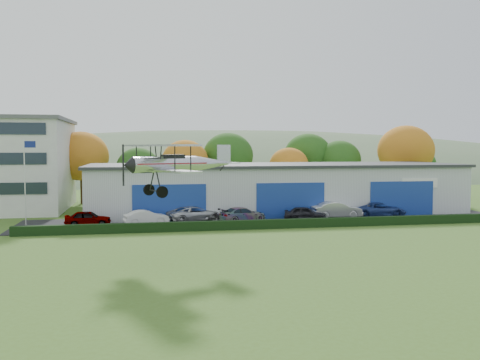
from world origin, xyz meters
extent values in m
plane|color=#41601E|center=(0.00, 0.00, 0.00)|extent=(300.00, 300.00, 0.00)
cube|color=black|center=(3.00, 21.00, 0.03)|extent=(48.00, 9.00, 0.05)
cube|color=black|center=(3.00, 16.20, 0.40)|extent=(46.00, 0.60, 0.80)
cube|color=#B2B7BC|center=(5.00, 28.00, 2.50)|extent=(40.00, 12.00, 5.00)
cube|color=#2D3033|center=(5.00, 28.00, 5.15)|extent=(40.60, 12.60, 0.30)
cube|color=navy|center=(-7.00, 21.95, 1.80)|extent=(7.00, 0.12, 3.60)
cube|color=navy|center=(5.00, 21.95, 1.80)|extent=(7.00, 0.12, 3.60)
cube|color=navy|center=(17.00, 21.95, 1.80)|extent=(7.00, 0.12, 3.60)
cylinder|color=silver|center=(-20.00, 22.00, 4.00)|extent=(0.10, 0.10, 8.00)
cube|color=navy|center=(-19.50, 22.00, 7.40)|extent=(1.00, 0.04, 0.60)
cylinder|color=#3D2614|center=(-17.00, 40.00, 1.57)|extent=(0.36, 0.36, 3.15)
ellipsoid|color=#B17215|center=(-17.00, 40.00, 6.03)|extent=(6.84, 6.84, 6.16)
cylinder|color=#3D2614|center=(-10.00, 38.00, 1.22)|extent=(0.36, 0.36, 2.45)
ellipsoid|color=#1E4C14|center=(-10.00, 38.00, 4.69)|extent=(5.32, 5.32, 4.79)
cylinder|color=#3D2614|center=(-4.00, 40.00, 1.40)|extent=(0.36, 0.36, 2.80)
ellipsoid|color=#B17215|center=(-4.00, 40.00, 5.36)|extent=(6.08, 6.08, 5.47)
cylinder|color=#3D2614|center=(2.00, 42.00, 1.57)|extent=(0.36, 0.36, 3.15)
ellipsoid|color=#1E4C14|center=(2.00, 42.00, 6.03)|extent=(6.84, 6.84, 6.16)
cylinder|color=#3D2614|center=(10.00, 40.00, 1.22)|extent=(0.36, 0.36, 2.45)
ellipsoid|color=#B17215|center=(10.00, 40.00, 4.69)|extent=(5.32, 5.32, 4.79)
cylinder|color=#3D2614|center=(18.00, 42.00, 1.40)|extent=(0.36, 0.36, 2.80)
ellipsoid|color=#1E4C14|center=(18.00, 42.00, 5.36)|extent=(6.08, 6.08, 5.47)
cylinder|color=#3D2614|center=(26.00, 38.00, 1.75)|extent=(0.36, 0.36, 3.50)
ellipsoid|color=#B17215|center=(26.00, 38.00, 6.70)|extent=(7.60, 7.60, 6.84)
cylinder|color=#3D2614|center=(30.00, 42.00, 1.22)|extent=(0.36, 0.36, 2.45)
ellipsoid|color=#1E4C14|center=(30.00, 42.00, 4.69)|extent=(5.32, 5.32, 4.79)
cylinder|color=#3D2614|center=(-24.00, 44.00, 1.05)|extent=(0.36, 0.36, 2.10)
ellipsoid|color=#B17215|center=(-24.00, 44.00, 4.02)|extent=(4.56, 4.56, 4.10)
cylinder|color=#3D2614|center=(14.00, 44.00, 1.57)|extent=(0.36, 0.36, 3.15)
ellipsoid|color=#1E4C14|center=(14.00, 44.00, 6.03)|extent=(6.84, 6.84, 6.16)
ellipsoid|color=#4C6642|center=(20.00, 140.00, -15.40)|extent=(320.00, 196.00, 56.00)
ellipsoid|color=#4C6642|center=(90.00, 140.00, -9.90)|extent=(240.00, 126.00, 36.00)
imported|color=gray|center=(-14.40, 20.54, 0.74)|extent=(4.06, 1.68, 1.38)
imported|color=silver|center=(-9.21, 20.31, 0.72)|extent=(4.26, 2.29, 1.33)
imported|color=silver|center=(-4.65, 21.61, 0.78)|extent=(5.75, 4.07, 1.46)
imported|color=gray|center=(-0.11, 20.76, 0.72)|extent=(4.96, 3.15, 1.34)
imported|color=black|center=(5.89, 20.01, 0.74)|extent=(4.37, 2.85, 1.38)
imported|color=silver|center=(9.54, 21.27, 0.89)|extent=(5.14, 1.98, 1.67)
imported|color=navy|center=(14.37, 21.52, 0.77)|extent=(5.58, 3.42, 1.45)
cylinder|color=silver|center=(-8.15, 4.93, 6.06)|extent=(4.34, 2.54, 1.01)
cone|color=silver|center=(-5.02, 6.20, 6.06)|extent=(2.68, 1.87, 1.01)
cone|color=black|center=(-10.40, 4.03, 6.06)|extent=(0.90, 1.15, 1.01)
cube|color=#A40F13|center=(-7.84, 5.06, 6.12)|extent=(4.77, 2.73, 0.07)
cube|color=black|center=(-7.63, 5.14, 6.54)|extent=(1.51, 1.13, 0.28)
cube|color=silver|center=(-8.36, 4.85, 5.73)|extent=(4.34, 8.04, 0.11)
cube|color=silver|center=(-8.57, 4.76, 7.25)|extent=(4.61, 8.50, 0.11)
cylinder|color=black|center=(-7.74, 1.94, 6.49)|extent=(0.09, 0.09, 1.46)
cylinder|color=black|center=(-6.80, 2.32, 6.49)|extent=(0.09, 0.09, 1.46)
cylinder|color=black|center=(-9.93, 7.37, 6.49)|extent=(0.09, 0.09, 1.46)
cylinder|color=black|center=(-8.99, 7.75, 6.49)|extent=(0.09, 0.09, 1.46)
cylinder|color=black|center=(-8.42, 4.40, 6.85)|extent=(0.15, 0.25, 0.84)
cylinder|color=black|center=(-8.72, 5.13, 6.85)|extent=(0.15, 0.25, 0.84)
cylinder|color=black|center=(-8.60, 4.24, 5.11)|extent=(0.37, 0.76, 1.38)
cylinder|color=black|center=(-8.96, 5.12, 5.11)|extent=(0.37, 0.76, 1.38)
cylinder|color=black|center=(-8.78, 4.68, 4.43)|extent=(0.87, 2.01, 0.08)
cylinder|color=black|center=(-8.40, 3.74, 4.43)|extent=(0.73, 0.42, 0.72)
cylinder|color=black|center=(-9.16, 5.62, 4.43)|extent=(0.73, 0.42, 0.72)
cylinder|color=black|center=(-4.29, 6.49, 5.78)|extent=(0.41, 0.22, 0.47)
cube|color=silver|center=(-4.29, 6.49, 6.12)|extent=(2.04, 3.09, 0.07)
cube|color=silver|center=(-4.19, 6.53, 6.68)|extent=(0.96, 0.44, 1.24)
cube|color=black|center=(-10.68, 3.91, 6.06)|extent=(0.11, 0.15, 2.48)
camera|label=1|loc=(-9.63, -27.89, 7.13)|focal=39.03mm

